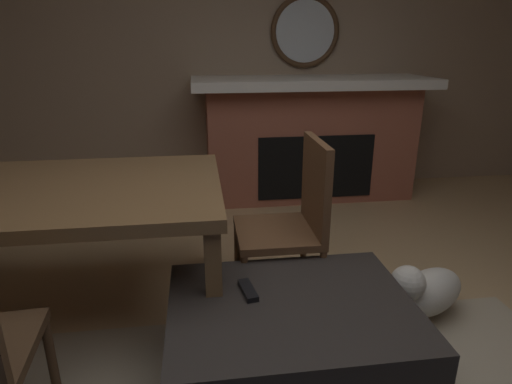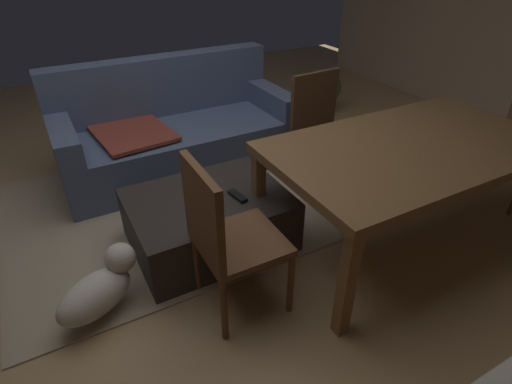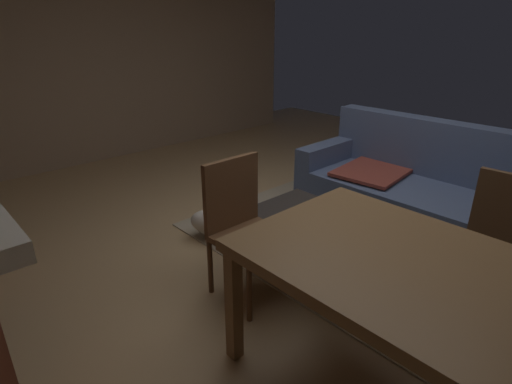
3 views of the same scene
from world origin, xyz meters
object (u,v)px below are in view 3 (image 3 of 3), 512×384
at_px(ottoman_coffee_table, 312,243).
at_px(dining_chair_west, 242,221).
at_px(small_dog, 219,221).
at_px(dining_chair_north, 501,245).
at_px(couch, 416,192).
at_px(tv_remote, 323,232).
at_px(dining_table, 436,288).

distance_m(ottoman_coffee_table, dining_chair_west, 0.68).
bearing_deg(dining_chair_west, small_dog, 156.06).
distance_m(ottoman_coffee_table, dining_chair_north, 1.23).
distance_m(dining_chair_north, small_dog, 2.04).
relative_size(ottoman_coffee_table, dining_chair_west, 1.09).
bearing_deg(couch, dining_chair_north, -42.74).
bearing_deg(dining_chair_west, ottoman_coffee_table, 76.42).
height_order(couch, dining_chair_west, couch).
bearing_deg(small_dog, ottoman_coffee_table, 20.70).
distance_m(tv_remote, dining_table, 1.12).
height_order(couch, dining_chair_north, couch).
bearing_deg(tv_remote, couch, 79.42).
xyz_separation_m(ottoman_coffee_table, tv_remote, (0.17, -0.10, 0.20)).
bearing_deg(tv_remote, small_dog, -178.04).
bearing_deg(small_dog, dining_chair_west, -23.94).
bearing_deg(small_dog, dining_chair_north, 18.05).
height_order(dining_table, small_dog, dining_table).
height_order(ottoman_coffee_table, dining_table, dining_table).
bearing_deg(tv_remote, dining_chair_west, -132.48).
xyz_separation_m(dining_table, small_dog, (-1.92, 0.28, -0.48)).
bearing_deg(dining_table, tv_remote, 154.07).
relative_size(dining_chair_north, small_dog, 1.80).
bearing_deg(couch, tv_remote, -91.05).
height_order(tv_remote, dining_table, dining_table).
xyz_separation_m(dining_table, dining_chair_west, (-1.28, 0.00, -0.15)).
relative_size(ottoman_coffee_table, tv_remote, 6.34).
distance_m(couch, dining_table, 2.05).
relative_size(couch, ottoman_coffee_table, 2.00).
bearing_deg(dining_chair_north, dining_chair_west, -144.65).
height_order(dining_chair_north, small_dog, dining_chair_north).
distance_m(dining_chair_west, dining_chair_north, 1.57).
bearing_deg(ottoman_coffee_table, tv_remote, -30.99).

